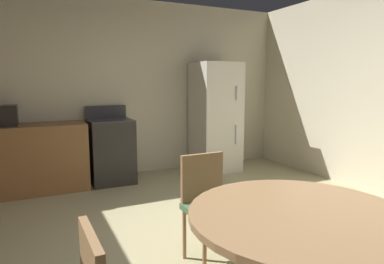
{
  "coord_description": "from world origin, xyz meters",
  "views": [
    {
      "loc": [
        -1.36,
        -2.22,
        1.45
      ],
      "look_at": [
        0.17,
        1.01,
        0.92
      ],
      "focal_mm": 31.63,
      "sensor_mm": 36.0,
      "label": 1
    }
  ],
  "objects_px": {
    "refrigerator": "(215,117)",
    "chair_north": "(209,201)",
    "oven_range": "(111,150)",
    "dining_table": "(299,239)"
  },
  "relations": [
    {
      "from": "oven_range",
      "to": "chair_north",
      "type": "xyz_separation_m",
      "value": [
        0.24,
        -2.55,
        0.03
      ]
    },
    {
      "from": "chair_north",
      "to": "refrigerator",
      "type": "bearing_deg",
      "value": 148.0
    },
    {
      "from": "refrigerator",
      "to": "chair_north",
      "type": "relative_size",
      "value": 2.02
    },
    {
      "from": "oven_range",
      "to": "dining_table",
      "type": "distance_m",
      "value": 3.55
    },
    {
      "from": "oven_range",
      "to": "refrigerator",
      "type": "height_order",
      "value": "refrigerator"
    },
    {
      "from": "refrigerator",
      "to": "chair_north",
      "type": "xyz_separation_m",
      "value": [
        -1.46,
        -2.5,
        -0.38
      ]
    },
    {
      "from": "oven_range",
      "to": "refrigerator",
      "type": "bearing_deg",
      "value": -1.81
    },
    {
      "from": "oven_range",
      "to": "dining_table",
      "type": "bearing_deg",
      "value": -85.58
    },
    {
      "from": "refrigerator",
      "to": "dining_table",
      "type": "xyz_separation_m",
      "value": [
        -1.43,
        -3.48,
        -0.28
      ]
    },
    {
      "from": "dining_table",
      "to": "chair_north",
      "type": "bearing_deg",
      "value": 91.72
    }
  ]
}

